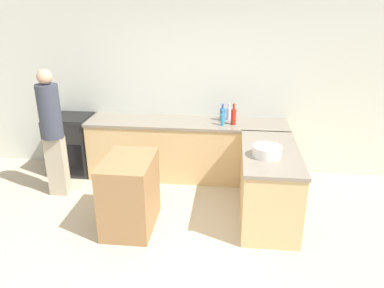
{
  "coord_description": "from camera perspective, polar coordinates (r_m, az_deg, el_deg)",
  "views": [
    {
      "loc": [
        0.66,
        -3.38,
        2.61
      ],
      "look_at": [
        0.2,
        0.88,
        0.95
      ],
      "focal_mm": 35.0,
      "sensor_mm": 36.0,
      "label": 1
    }
  ],
  "objects": [
    {
      "name": "island_table",
      "position": [
        4.56,
        -9.45,
        -7.45
      ],
      "size": [
        0.57,
        0.83,
        0.89
      ],
      "color": "#997047",
      "rests_on": "ground_plane"
    },
    {
      "name": "wall_back",
      "position": [
        5.83,
        -0.41,
        8.75
      ],
      "size": [
        8.0,
        0.06,
        2.7
      ],
      "color": "silver",
      "rests_on": "ground_plane"
    },
    {
      "name": "counter_back",
      "position": [
        5.76,
        -0.8,
        -0.77
      ],
      "size": [
        3.0,
        0.68,
        0.9
      ],
      "color": "#D6B27A",
      "rests_on": "ground_plane"
    },
    {
      "name": "dish_soap_bottle",
      "position": [
        5.41,
        4.67,
        3.79
      ],
      "size": [
        0.06,
        0.06,
        0.23
      ],
      "color": "#338CBF",
      "rests_on": "counter_back"
    },
    {
      "name": "counter_peninsula",
      "position": [
        4.8,
        11.56,
        -5.97
      ],
      "size": [
        0.69,
        1.47,
        0.9
      ],
      "color": "#D6B27A",
      "rests_on": "ground_plane"
    },
    {
      "name": "vinegar_bottle_clear",
      "position": [
        5.68,
        5.62,
        4.7
      ],
      "size": [
        0.07,
        0.07,
        0.26
      ],
      "color": "silver",
      "rests_on": "counter_back"
    },
    {
      "name": "hot_sauce_bottle",
      "position": [
        5.46,
        6.34,
        4.22
      ],
      "size": [
        0.08,
        0.08,
        0.31
      ],
      "color": "red",
      "rests_on": "counter_back"
    },
    {
      "name": "person_by_range",
      "position": [
        5.37,
        -20.56,
        2.25
      ],
      "size": [
        0.29,
        0.29,
        1.78
      ],
      "color": "#ADA38E",
      "rests_on": "ground_plane"
    },
    {
      "name": "range_oven",
      "position": [
        6.25,
        -17.8,
        0.01
      ],
      "size": [
        0.67,
        0.64,
        0.91
      ],
      "color": "black",
      "rests_on": "ground_plane"
    },
    {
      "name": "ground_plane",
      "position": [
        4.32,
        -3.99,
        -15.99
      ],
      "size": [
        14.0,
        14.0,
        0.0
      ],
      "primitive_type": "plane",
      "color": "beige"
    },
    {
      "name": "mixing_bowl",
      "position": [
        4.41,
        11.36,
        -1.09
      ],
      "size": [
        0.33,
        0.33,
        0.13
      ],
      "color": "white",
      "rests_on": "counter_peninsula"
    },
    {
      "name": "water_bottle_blue",
      "position": [
        5.63,
        4.69,
        4.59
      ],
      "size": [
        0.08,
        0.08,
        0.26
      ],
      "color": "#386BB7",
      "rests_on": "counter_back"
    }
  ]
}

